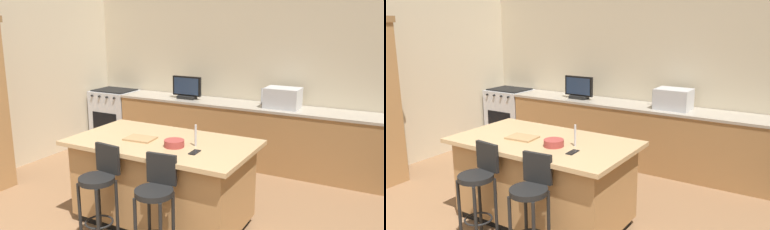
# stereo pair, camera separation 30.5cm
# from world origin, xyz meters

# --- Properties ---
(wall_back) EXTENTS (6.64, 0.12, 2.92)m
(wall_back) POSITION_xyz_m (0.00, 5.04, 1.46)
(wall_back) COLOR beige
(wall_back) RESTS_ON ground_plane
(counter_back) EXTENTS (4.41, 0.62, 0.93)m
(counter_back) POSITION_xyz_m (-0.05, 4.66, 0.47)
(counter_back) COLOR #9E7042
(counter_back) RESTS_ON ground_plane
(kitchen_island) EXTENTS (1.91, 1.08, 0.92)m
(kitchen_island) POSITION_xyz_m (-0.26, 2.51, 0.47)
(kitchen_island) COLOR black
(kitchen_island) RESTS_ON ground_plane
(range_oven) EXTENTS (0.74, 0.63, 0.95)m
(range_oven) POSITION_xyz_m (-2.64, 4.66, 0.47)
(range_oven) COLOR #B7BABF
(range_oven) RESTS_ON ground_plane
(microwave) EXTENTS (0.48, 0.36, 0.29)m
(microwave) POSITION_xyz_m (0.40, 4.66, 1.07)
(microwave) COLOR #B7BABF
(microwave) RESTS_ON counter_back
(tv_monitor) EXTENTS (0.49, 0.16, 0.36)m
(tv_monitor) POSITION_xyz_m (-1.13, 4.61, 1.09)
(tv_monitor) COLOR black
(tv_monitor) RESTS_ON counter_back
(sink_faucet_back) EXTENTS (0.02, 0.02, 0.24)m
(sink_faucet_back) POSITION_xyz_m (0.05, 4.76, 1.05)
(sink_faucet_back) COLOR #B2B2B7
(sink_faucet_back) RESTS_ON counter_back
(sink_faucet_island) EXTENTS (0.02, 0.02, 0.22)m
(sink_faucet_island) POSITION_xyz_m (0.13, 2.51, 1.03)
(sink_faucet_island) COLOR #B2B2B7
(sink_faucet_island) RESTS_ON kitchen_island
(bar_stool_left) EXTENTS (0.34, 0.35, 0.99)m
(bar_stool_left) POSITION_xyz_m (-0.55, 1.85, 0.59)
(bar_stool_left) COLOR black
(bar_stool_left) RESTS_ON ground_plane
(bar_stool_right) EXTENTS (0.34, 0.35, 0.99)m
(bar_stool_right) POSITION_xyz_m (0.08, 1.86, 0.60)
(bar_stool_right) COLOR black
(bar_stool_right) RESTS_ON ground_plane
(fruit_bowl) EXTENTS (0.20, 0.20, 0.07)m
(fruit_bowl) POSITION_xyz_m (-0.05, 2.40, 0.95)
(fruit_bowl) COLOR #993833
(fruit_bowl) RESTS_ON kitchen_island
(cell_phone) EXTENTS (0.08, 0.15, 0.01)m
(cell_phone) POSITION_xyz_m (0.22, 2.33, 0.92)
(cell_phone) COLOR black
(cell_phone) RESTS_ON kitchen_island
(tv_remote) EXTENTS (0.10, 0.17, 0.02)m
(tv_remote) POSITION_xyz_m (-0.07, 2.49, 0.93)
(tv_remote) COLOR black
(tv_remote) RESTS_ON kitchen_island
(cutting_board) EXTENTS (0.32, 0.25, 0.02)m
(cutting_board) POSITION_xyz_m (-0.49, 2.44, 0.93)
(cutting_board) COLOR #A87F51
(cutting_board) RESTS_ON kitchen_island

